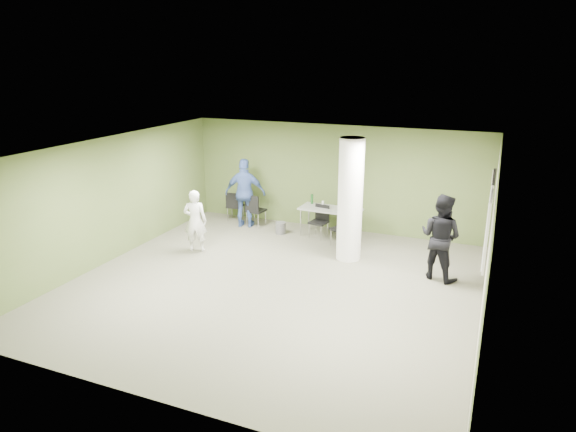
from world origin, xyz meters
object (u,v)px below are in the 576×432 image
at_px(man_black, 440,237).
at_px(folding_table, 330,210).
at_px(chair_back_left, 234,204).
at_px(woman_white, 195,221).
at_px(man_blue, 245,193).

bearing_deg(man_black, folding_table, -8.19).
bearing_deg(chair_back_left, man_black, 155.38).
bearing_deg(woman_white, chair_back_left, -103.55).
xyz_separation_m(woman_white, man_blue, (0.25, 2.12, 0.19)).
relative_size(chair_back_left, woman_white, 0.56).
distance_m(folding_table, man_black, 3.37).
distance_m(man_black, man_blue, 5.52).
bearing_deg(chair_back_left, man_blue, 141.17).
relative_size(man_black, man_blue, 0.97).
xyz_separation_m(folding_table, man_blue, (-2.37, -0.10, 0.24)).
bearing_deg(folding_table, man_black, -27.17).
distance_m(chair_back_left, woman_white, 2.49).
bearing_deg(man_blue, chair_back_left, -45.16).
height_order(chair_back_left, woman_white, woman_white).
bearing_deg(folding_table, man_blue, -175.24).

